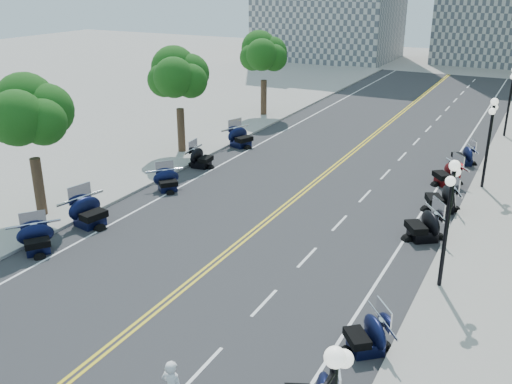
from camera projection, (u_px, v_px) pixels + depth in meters
The scene contains 40 objects.
ground at pixel (190, 282), 22.02m from camera, with size 160.00×160.00×0.00m, color gray.
road at pixel (295, 198), 30.29m from camera, with size 16.00×90.00×0.01m, color #333335.
centerline_yellow_a at pixel (293, 198), 30.34m from camera, with size 0.12×90.00×0.00m, color yellow.
centerline_yellow_b at pixel (297, 198), 30.24m from camera, with size 0.12×90.00×0.00m, color yellow.
edge_line_north at pixel (416, 220), 27.52m from camera, with size 0.12×90.00×0.00m, color white.
edge_line_south at pixel (194, 179), 33.06m from camera, with size 0.12×90.00×0.00m, color white.
lane_dash_5 at pixel (205, 366), 17.32m from camera, with size 0.12×2.00×0.00m, color white.
lane_dash_6 at pixel (264, 303), 20.63m from camera, with size 0.12×2.00×0.00m, color white.
lane_dash_7 at pixel (307, 257), 23.94m from camera, with size 0.12×2.00×0.00m, color white.
lane_dash_8 at pixel (340, 223), 27.25m from camera, with size 0.12×2.00×0.00m, color white.
lane_dash_9 at pixel (365, 196), 30.56m from camera, with size 0.12×2.00×0.00m, color white.
lane_dash_10 at pixel (385, 174), 33.87m from camera, with size 0.12×2.00×0.00m, color white.
lane_dash_11 at pixel (402, 156), 37.18m from camera, with size 0.12×2.00×0.00m, color white.
lane_dash_12 at pixel (416, 142), 40.49m from camera, with size 0.12×2.00×0.00m, color white.
lane_dash_13 at pixel (428, 129), 43.80m from camera, with size 0.12×2.00×0.00m, color white.
lane_dash_14 at pixel (439, 118), 47.11m from camera, with size 0.12×2.00×0.00m, color white.
lane_dash_15 at pixel (447, 109), 50.42m from camera, with size 0.12×2.00×0.00m, color white.
lane_dash_16 at pixel (455, 100), 53.73m from camera, with size 0.12×2.00×0.00m, color white.
lane_dash_17 at pixel (462, 93), 57.05m from camera, with size 0.12×2.00×0.00m, color white.
lane_dash_18 at pixel (468, 86), 60.36m from camera, with size 0.12×2.00×0.00m, color white.
lane_dash_19 at pixel (474, 81), 63.67m from camera, with size 0.12×2.00×0.00m, color white.
sidewalk_north at pixel (508, 236), 25.73m from camera, with size 5.00×90.00×0.15m, color #9E9991.
sidewalk_south at pixel (138, 168), 34.81m from camera, with size 5.00×90.00×0.15m, color #9E9991.
street_lamp_2 at pixel (447, 226), 20.68m from camera, with size 0.50×1.20×4.90m, color black, non-canonical shape.
street_lamp_3 at pixel (488, 144), 30.61m from camera, with size 0.50×1.20×4.90m, color black, non-canonical shape.
street_lamp_4 at pixel (509, 102), 40.54m from camera, with size 0.50×1.20×4.90m, color black, non-canonical shape.
tree_2 at pixel (29, 122), 26.30m from camera, with size 4.80×4.80×9.20m, color #235619, non-canonical shape.
tree_3 at pixel (179, 82), 36.23m from camera, with size 4.80×4.80×9.20m, color #235619, non-canonical shape.
tree_4 at pixel (264, 58), 46.16m from camera, with size 4.80×4.80×9.20m, color #235619, non-canonical shape.
motorcycle_n_5 at pixel (366, 333), 17.80m from camera, with size 1.87×1.87×1.31m, color black, non-canonical shape.
motorcycle_n_7 at pixel (424, 224), 25.36m from camera, with size 2.14×2.14×1.50m, color black, non-canonical shape.
motorcycle_n_8 at pixel (441, 197), 28.43m from camera, with size 2.16×2.16×1.51m, color black, non-canonical shape.
motorcycle_n_9 at pixel (447, 173), 31.98m from camera, with size 2.04×2.04×1.43m, color #590A0C, non-canonical shape.
motorcycle_n_10 at pixel (463, 154), 35.42m from camera, with size 1.88×1.88×1.31m, color black, non-canonical shape.
motorcycle_s_5 at pixel (36, 238), 24.20m from camera, with size 1.93×1.93×1.35m, color black, non-canonical shape.
motorcycle_s_6 at pixel (89, 210), 26.74m from camera, with size 2.20×2.20×1.54m, color black, non-canonical shape.
motorcycle_s_7 at pixel (167, 180), 31.16m from camera, with size 1.80×1.80×1.26m, color black, non-canonical shape.
motorcycle_s_8 at pixel (201, 157), 34.93m from camera, with size 1.92×1.92×1.35m, color black, non-canonical shape.
motorcycle_s_9 at pixel (241, 136), 39.08m from camera, with size 2.14×2.14×1.50m, color black, non-canonical shape.
cyclist_rider at pixel (171, 368), 14.27m from camera, with size 0.65×0.42×1.77m, color silver.
Camera 1 is at (11.19, -15.94, 11.15)m, focal length 40.00 mm.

